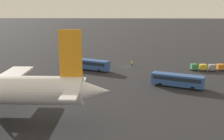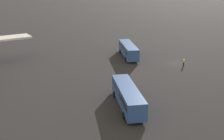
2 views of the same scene
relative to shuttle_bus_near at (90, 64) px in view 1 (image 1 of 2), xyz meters
name	(u,v)px [view 1 (image 1 of 2)]	position (x,y,z in m)	size (l,w,h in m)	color
ground_plane	(126,66)	(-11.42, -6.17, -1.98)	(600.00, 600.00, 0.00)	#232326
shuttle_bus_near	(90,64)	(0.00, 0.00, 0.00)	(12.99, 8.00, 3.31)	#2D5199
shuttle_bus_far	(177,79)	(-23.94, 17.51, -0.04)	(12.96, 7.68, 3.23)	#2D5199
worker_person	(132,63)	(-13.43, -6.33, -1.11)	(0.38, 0.38, 1.74)	#1E1E2D
cargo_cart_orange	(220,67)	(-40.69, -0.65, -0.79)	(2.18, 1.90, 2.06)	#38383D
cargo_cart_grey	(212,67)	(-38.00, 0.08, -0.79)	(2.18, 1.90, 2.06)	#38383D
cargo_cart_yellow	(203,67)	(-35.30, -0.23, -0.79)	(2.18, 1.90, 2.06)	#38383D
cargo_cart_green	(194,67)	(-32.61, -0.62, -0.79)	(2.18, 1.90, 2.06)	#38383D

